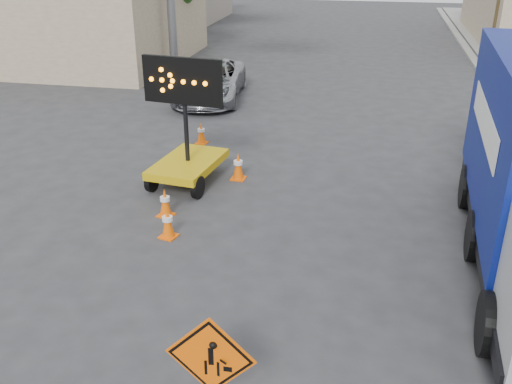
% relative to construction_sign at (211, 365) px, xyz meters
% --- Properties ---
extents(ground, '(100.00, 100.00, 0.00)m').
position_rel_construction_sign_xyz_m(ground, '(-0.62, 1.04, -0.84)').
color(ground, '#2D2D30').
rests_on(ground, ground).
extents(curb_right, '(0.40, 60.00, 0.12)m').
position_rel_construction_sign_xyz_m(curb_right, '(6.58, 16.04, -0.78)').
color(curb_right, gray).
rests_on(curb_right, ground).
extents(storefront_left_near, '(14.00, 10.00, 4.00)m').
position_rel_construction_sign_xyz_m(storefront_left_near, '(-14.62, 21.04, 1.16)').
color(storefront_left_near, '#C3B08C').
rests_on(storefront_left_near, ground).
extents(construction_sign, '(1.20, 0.85, 1.59)m').
position_rel_construction_sign_xyz_m(construction_sign, '(0.00, 0.00, 0.00)').
color(construction_sign, black).
rests_on(construction_sign, ground).
extents(arrow_board, '(2.03, 2.42, 3.22)m').
position_rel_construction_sign_xyz_m(arrow_board, '(-2.71, 7.38, -0.13)').
color(arrow_board, '#C39E0A').
rests_on(arrow_board, ground).
extents(pickup_truck, '(2.97, 5.36, 1.42)m').
position_rel_construction_sign_xyz_m(pickup_truck, '(-4.37, 15.22, -0.13)').
color(pickup_truck, '#A3A5AA').
rests_on(pickup_truck, ground).
extents(cone_a, '(0.42, 0.42, 0.68)m').
position_rel_construction_sign_xyz_m(cone_a, '(-2.24, 4.52, -0.50)').
color(cone_a, '#FF5E05').
rests_on(cone_a, ground).
extents(cone_b, '(0.41, 0.41, 0.67)m').
position_rel_construction_sign_xyz_m(cone_b, '(-2.63, 5.45, -0.50)').
color(cone_b, '#FF5E05').
rests_on(cone_b, ground).
extents(cone_c, '(0.39, 0.39, 0.72)m').
position_rel_construction_sign_xyz_m(cone_c, '(-1.51, 7.85, -0.48)').
color(cone_c, '#FF5E05').
rests_on(cone_c, ground).
extents(cone_d, '(0.38, 0.38, 0.67)m').
position_rel_construction_sign_xyz_m(cone_d, '(-3.24, 10.30, -0.51)').
color(cone_d, '#FF5E05').
rests_on(cone_d, ground).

